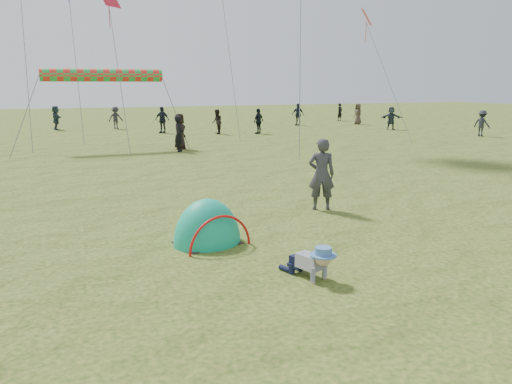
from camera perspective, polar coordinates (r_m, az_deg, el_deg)
name	(u,v)px	position (r m, az deg, el deg)	size (l,w,h in m)	color
ground	(355,287)	(8.38, 11.26, -10.64)	(140.00, 140.00, 0.00)	#1A350D
crawling_toddler	(312,261)	(8.53, 6.47, -7.82)	(0.57, 0.81, 0.62)	black
popup_tent	(207,243)	(10.44, -5.57, -5.82)	(1.45, 1.20, 1.88)	#079D86
standing_adult	(321,174)	(13.06, 7.50, 2.02)	(0.68, 0.45, 1.88)	#313037
crowd_person_0	(340,112)	(46.68, 9.57, 8.99)	(0.58, 0.38, 1.58)	black
crowd_person_2	(298,114)	(40.85, 4.80, 8.83)	(1.04, 0.43, 1.77)	#1B242F
crowd_person_4	(180,131)	(25.81, -8.71, 6.86)	(0.88, 0.57, 1.80)	black
crowd_person_5	(56,118)	(39.37, -21.89, 7.87)	(1.62, 0.52, 1.75)	#253741
crowd_person_6	(179,134)	(24.81, -8.79, 6.60)	(0.64, 0.42, 1.76)	black
crowd_person_8	(162,120)	(34.80, -10.69, 8.11)	(1.05, 0.44, 1.79)	black
crowd_person_9	(116,118)	(38.90, -15.75, 8.17)	(1.06, 0.61, 1.65)	#282831
crowd_person_10	(358,114)	(42.72, 11.57, 8.74)	(0.84, 0.55, 1.72)	#43352D
crowd_person_11	(391,118)	(38.16, 15.19, 8.14)	(1.54, 0.49, 1.66)	#26333A
crowd_person_13	(217,122)	(33.55, -4.48, 8.01)	(0.80, 0.62, 1.64)	black
crowd_person_14	(259,121)	(33.62, 0.29, 8.09)	(0.99, 0.41, 1.69)	black
crowd_person_15	(482,123)	(35.07, 24.40, 7.16)	(1.07, 0.61, 1.65)	#25272F
rainbow_tube_kite	(103,75)	(26.70, -17.10, 12.65)	(0.64, 0.64, 5.86)	red
diamond_kite_0	(367,17)	(33.47, 12.53, 18.94)	(1.19, 1.19, 0.00)	#DC5027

